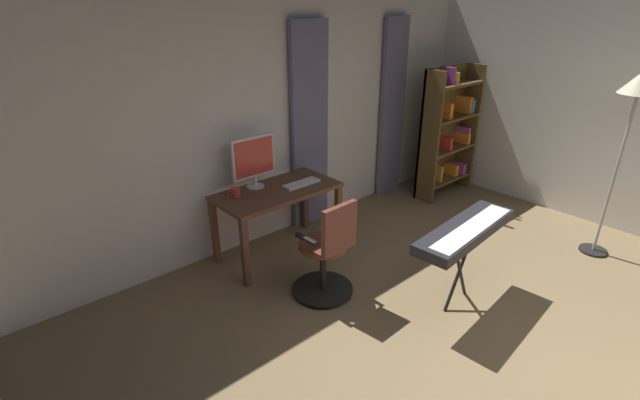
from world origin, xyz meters
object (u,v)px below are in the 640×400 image
at_px(mug_coffee, 235,192).
at_px(desk, 278,199).
at_px(computer_keyboard, 301,183).
at_px(bookshelf, 447,132).
at_px(computer_monitor, 254,159).
at_px(office_chair, 328,253).
at_px(floor_lamp, 637,99).
at_px(piano_keyboard, 466,232).

bearing_deg(mug_coffee, desk, 163.82).
distance_m(computer_keyboard, bookshelf, 2.48).
bearing_deg(computer_monitor, mug_coffee, 16.13).
distance_m(office_chair, mug_coffee, 1.12).
xyz_separation_m(desk, floor_lamp, (-2.56, 2.24, 1.01)).
relative_size(office_chair, computer_keyboard, 2.30).
xyz_separation_m(mug_coffee, piano_keyboard, (-1.08, 1.87, -0.07)).
relative_size(desk, piano_keyboard, 1.05).
distance_m(mug_coffee, piano_keyboard, 2.16).
xyz_separation_m(office_chair, floor_lamp, (-2.69, 1.33, 1.20)).
height_order(desk, bookshelf, bookshelf).
relative_size(bookshelf, piano_keyboard, 1.44).
bearing_deg(bookshelf, computer_monitor, -7.00).
bearing_deg(mug_coffee, office_chair, 105.44).
xyz_separation_m(computer_monitor, floor_lamp, (-2.68, 2.44, 0.60)).
relative_size(computer_keyboard, mug_coffee, 3.09).
distance_m(desk, floor_lamp, 3.55).
relative_size(desk, computer_keyboard, 3.05).
bearing_deg(piano_keyboard, floor_lamp, 161.09).
height_order(office_chair, computer_monitor, computer_monitor).
bearing_deg(desk, mug_coffee, -16.18).
bearing_deg(desk, computer_keyboard, 166.06).
bearing_deg(computer_monitor, floor_lamp, 137.71).
xyz_separation_m(computer_keyboard, mug_coffee, (0.68, -0.19, 0.03)).
bearing_deg(office_chair, mug_coffee, 103.89).
distance_m(computer_keyboard, piano_keyboard, 1.73).
bearing_deg(bookshelf, office_chair, 14.73).
bearing_deg(office_chair, piano_keyboard, -48.43).
relative_size(computer_monitor, floor_lamp, 0.28).
relative_size(office_chair, mug_coffee, 7.11).
relative_size(mug_coffee, bookshelf, 0.08).
height_order(mug_coffee, piano_keyboard, mug_coffee).
bearing_deg(computer_keyboard, floor_lamp, 136.54).
height_order(desk, mug_coffee, mug_coffee).
bearing_deg(computer_keyboard, piano_keyboard, 103.26).
bearing_deg(computer_monitor, computer_keyboard, 145.50).
distance_m(mug_coffee, bookshelf, 3.17).
relative_size(computer_keyboard, floor_lamp, 0.22).
xyz_separation_m(bookshelf, floor_lamp, (0.19, 2.09, 0.77)).
height_order(computer_keyboard, floor_lamp, floor_lamp).
relative_size(desk, office_chair, 1.33).
height_order(computer_keyboard, bookshelf, bookshelf).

